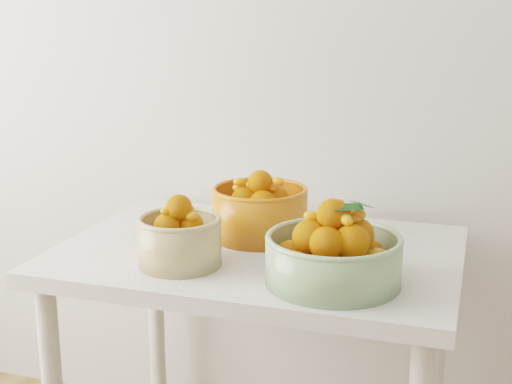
% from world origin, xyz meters
% --- Properties ---
extents(table, '(1.00, 0.70, 0.75)m').
position_xyz_m(table, '(-0.18, 1.60, 0.65)').
color(table, silver).
rests_on(table, ground).
extents(bowl_cream, '(0.23, 0.23, 0.17)m').
position_xyz_m(bowl_cream, '(-0.32, 1.42, 0.81)').
color(bowl_cream, tan).
rests_on(bowl_cream, table).
extents(bowl_green, '(0.32, 0.32, 0.19)m').
position_xyz_m(bowl_green, '(0.05, 1.42, 0.82)').
color(bowl_green, '#88A978').
rests_on(bowl_green, table).
extents(bowl_orange, '(0.33, 0.33, 0.18)m').
position_xyz_m(bowl_orange, '(-0.20, 1.68, 0.82)').
color(bowl_orange, '#CE5B14').
rests_on(bowl_orange, table).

